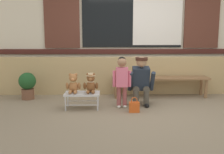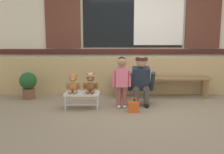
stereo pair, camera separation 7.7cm
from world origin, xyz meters
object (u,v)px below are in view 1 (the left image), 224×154
(small_display_bench, at_px, (82,94))
(teddy_bear_plain, at_px, (73,84))
(teddy_bear_with_hat, at_px, (91,83))
(handbag_on_ground, at_px, (134,107))
(wooden_bench_long, at_px, (160,80))
(adult_crouching, at_px, (141,81))
(potted_plant, at_px, (27,84))
(child_standing, at_px, (122,76))

(small_display_bench, bearing_deg, teddy_bear_plain, 179.49)
(teddy_bear_with_hat, xyz_separation_m, handbag_on_ground, (0.78, -0.25, -0.38))
(small_display_bench, bearing_deg, wooden_bench_long, 28.66)
(teddy_bear_plain, relative_size, adult_crouching, 0.38)
(wooden_bench_long, relative_size, teddy_bear_with_hat, 5.78)
(teddy_bear_plain, distance_m, potted_plant, 1.30)
(child_standing, height_order, potted_plant, child_standing)
(child_standing, bearing_deg, potted_plant, 160.67)
(teddy_bear_plain, xyz_separation_m, handbag_on_ground, (1.10, -0.25, -0.37))
(wooden_bench_long, bearing_deg, potted_plant, -177.06)
(small_display_bench, xyz_separation_m, teddy_bear_plain, (-0.16, 0.00, 0.20))
(adult_crouching, distance_m, handbag_on_ground, 0.64)
(small_display_bench, relative_size, handbag_on_ground, 2.35)
(potted_plant, bearing_deg, teddy_bear_with_hat, -28.22)
(teddy_bear_plain, xyz_separation_m, teddy_bear_with_hat, (0.32, 0.00, 0.01))
(teddy_bear_with_hat, relative_size, child_standing, 0.38)
(wooden_bench_long, xyz_separation_m, potted_plant, (-2.85, -0.15, -0.05))
(wooden_bench_long, bearing_deg, small_display_bench, -151.34)
(small_display_bench, bearing_deg, potted_plant, 148.67)
(small_display_bench, distance_m, handbag_on_ground, 0.99)
(teddy_bear_with_hat, distance_m, potted_plant, 1.58)
(handbag_on_ground, height_order, potted_plant, potted_plant)
(child_standing, bearing_deg, small_display_bench, -175.57)
(small_display_bench, distance_m, teddy_bear_with_hat, 0.26)
(handbag_on_ground, bearing_deg, wooden_bench_long, 58.81)
(teddy_bear_plain, xyz_separation_m, potted_plant, (-1.06, 0.74, -0.14))
(small_display_bench, height_order, teddy_bear_with_hat, teddy_bear_with_hat)
(teddy_bear_with_hat, height_order, potted_plant, teddy_bear_with_hat)
(adult_crouching, bearing_deg, small_display_bench, -168.48)
(teddy_bear_plain, height_order, teddy_bear_with_hat, same)
(wooden_bench_long, bearing_deg, teddy_bear_plain, -153.58)
(teddy_bear_with_hat, bearing_deg, potted_plant, 151.78)
(adult_crouching, bearing_deg, wooden_bench_long, 52.59)
(teddy_bear_plain, distance_m, child_standing, 0.91)
(small_display_bench, relative_size, potted_plant, 1.12)
(potted_plant, bearing_deg, handbag_on_ground, -24.72)
(child_standing, xyz_separation_m, potted_plant, (-1.96, 0.69, -0.27))
(small_display_bench, bearing_deg, child_standing, 4.43)
(teddy_bear_with_hat, bearing_deg, wooden_bench_long, 31.16)
(child_standing, bearing_deg, adult_crouching, 23.94)
(child_standing, relative_size, handbag_on_ground, 3.52)
(adult_crouching, xyz_separation_m, potted_plant, (-2.34, 0.51, -0.16))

